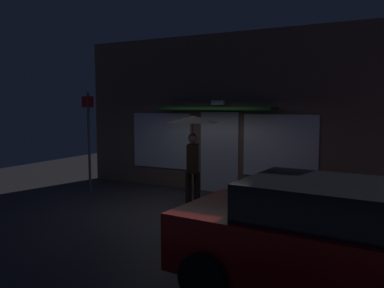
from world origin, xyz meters
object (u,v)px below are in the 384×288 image
(person_with_umbrella, at_px, (193,135))
(sidewalk_bollard_2, at_px, (323,196))
(street_sign_post, at_px, (89,136))
(parked_car, at_px, (342,242))
(sidewalk_bollard, at_px, (273,196))

(person_with_umbrella, relative_size, sidewalk_bollard_2, 3.30)
(street_sign_post, height_order, sidewalk_bollard_2, street_sign_post)
(parked_car, height_order, sidewalk_bollard_2, parked_car)
(person_with_umbrella, height_order, parked_car, person_with_umbrella)
(person_with_umbrella, distance_m, parked_car, 4.98)
(sidewalk_bollard, bearing_deg, person_with_umbrella, -153.82)
(person_with_umbrella, distance_m, sidewalk_bollard, 2.38)
(person_with_umbrella, bearing_deg, sidewalk_bollard, 95.47)
(sidewalk_bollard_2, bearing_deg, sidewalk_bollard, -172.10)
(parked_car, bearing_deg, person_with_umbrella, 142.88)
(sidewalk_bollard, bearing_deg, street_sign_post, -171.52)
(parked_car, relative_size, street_sign_post, 1.53)
(parked_car, xyz_separation_m, sidewalk_bollard_2, (-0.83, 4.26, -0.43))
(street_sign_post, distance_m, sidewalk_bollard_2, 6.23)
(sidewalk_bollard, bearing_deg, sidewalk_bollard_2, 7.90)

